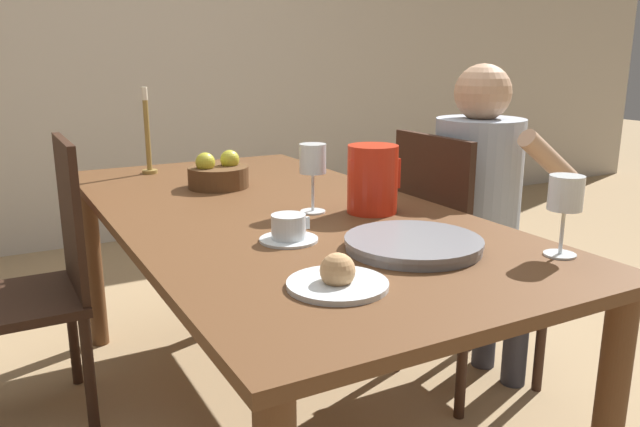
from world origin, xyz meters
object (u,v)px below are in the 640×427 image
at_px(chair_person_side, 455,260).
at_px(fruit_bowl, 218,174).
at_px(person_seated, 484,204).
at_px(serving_tray, 413,244).
at_px(bread_plate, 337,278).
at_px(red_pitcher, 372,179).
at_px(teacup_near_person, 289,230).
at_px(candlestick_tall, 148,140).
at_px(wine_glass_water, 313,162).
at_px(chair_opposite, 37,279).
at_px(wine_glass_juice, 565,198).

height_order(chair_person_side, fruit_bowl, chair_person_side).
relative_size(chair_person_side, person_seated, 0.80).
bearing_deg(fruit_bowl, person_seated, -32.03).
relative_size(chair_person_side, serving_tray, 2.81).
bearing_deg(chair_person_side, fruit_bowl, -123.64).
bearing_deg(bread_plate, red_pitcher, 50.35).
distance_m(red_pitcher, serving_tray, 0.39).
bearing_deg(fruit_bowl, bread_plate, -96.71).
bearing_deg(teacup_near_person, candlestick_tall, 94.21).
xyz_separation_m(chair_person_side, wine_glass_water, (-0.58, -0.01, 0.40)).
distance_m(teacup_near_person, bread_plate, 0.34).
relative_size(chair_person_side, teacup_near_person, 6.28).
xyz_separation_m(person_seated, red_pitcher, (-0.51, -0.07, 0.15)).
xyz_separation_m(red_pitcher, bread_plate, (-0.40, -0.49, -0.08)).
bearing_deg(chair_opposite, red_pitcher, -123.44).
bearing_deg(chair_opposite, chair_person_side, -110.62).
bearing_deg(red_pitcher, wine_glass_water, 151.87).
bearing_deg(person_seated, wine_glass_water, -91.39).
relative_size(chair_person_side, wine_glass_water, 4.56).
xyz_separation_m(serving_tray, fruit_bowl, (-0.16, 0.92, 0.03)).
xyz_separation_m(chair_opposite, wine_glass_water, (0.74, -0.51, 0.40)).
relative_size(teacup_near_person, fruit_bowl, 0.70).
xyz_separation_m(chair_opposite, candlestick_tall, (0.47, 0.36, 0.38)).
relative_size(chair_person_side, candlestick_tall, 2.79).
bearing_deg(chair_person_side, person_seated, 72.24).
bearing_deg(fruit_bowl, red_pitcher, -63.55).
relative_size(person_seated, bread_plate, 5.58).
distance_m(chair_opposite, wine_glass_water, 0.99).
bearing_deg(wine_glass_water, wine_glass_juice, -63.90).
height_order(chair_opposite, person_seated, person_seated).
height_order(chair_opposite, bread_plate, chair_opposite).
height_order(wine_glass_water, teacup_near_person, wine_glass_water).
distance_m(serving_tray, fruit_bowl, 0.94).
xyz_separation_m(chair_opposite, wine_glass_juice, (1.06, -1.16, 0.39)).
bearing_deg(wine_glass_water, fruit_bowl, 104.50).
distance_m(wine_glass_juice, teacup_near_person, 0.67).
distance_m(wine_glass_water, fruit_bowl, 0.51).
height_order(person_seated, bread_plate, person_seated).
height_order(serving_tray, bread_plate, bread_plate).
bearing_deg(chair_opposite, fruit_bowl, -92.74).
relative_size(wine_glass_juice, bread_plate, 0.91).
height_order(red_pitcher, candlestick_tall, candlestick_tall).
relative_size(wine_glass_water, wine_glass_juice, 1.08).
xyz_separation_m(red_pitcher, wine_glass_water, (-0.16, 0.08, 0.05)).
xyz_separation_m(teacup_near_person, candlestick_tall, (-0.08, 1.10, 0.10)).
distance_m(wine_glass_water, candlestick_tall, 0.91).
bearing_deg(teacup_near_person, chair_person_side, 17.61).
xyz_separation_m(chair_person_side, person_seated, (0.09, -0.03, 0.20)).
relative_size(chair_person_side, wine_glass_juice, 4.91).
relative_size(bread_plate, candlestick_tall, 0.62).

